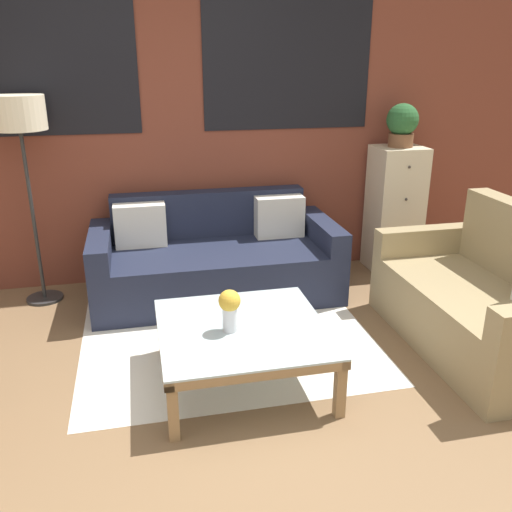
% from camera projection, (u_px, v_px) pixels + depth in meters
% --- Properties ---
extents(ground_plane, '(16.00, 16.00, 0.00)m').
position_uv_depth(ground_plane, '(226.00, 458.00, 2.61)').
color(ground_plane, brown).
extents(wall_back_brick, '(8.40, 0.09, 2.80)m').
position_uv_depth(wall_back_brick, '(172.00, 111.00, 4.36)').
color(wall_back_brick, brown).
rests_on(wall_back_brick, ground_plane).
extents(rug, '(1.95, 1.74, 0.00)m').
position_uv_depth(rug, '(226.00, 335.00, 3.77)').
color(rug, silver).
rests_on(rug, ground_plane).
extents(couch_dark, '(1.92, 0.88, 0.78)m').
position_uv_depth(couch_dark, '(215.00, 261.00, 4.35)').
color(couch_dark, '#1E2338').
rests_on(couch_dark, ground_plane).
extents(settee_vintage, '(0.80, 1.51, 0.92)m').
position_uv_depth(settee_vintage, '(485.00, 303.00, 3.52)').
color(settee_vintage, '#99845B').
rests_on(settee_vintage, ground_plane).
extents(coffee_table, '(0.95, 0.95, 0.36)m').
position_uv_depth(coffee_table, '(242.00, 334.00, 3.13)').
color(coffee_table, silver).
rests_on(coffee_table, ground_plane).
extents(floor_lamp, '(0.38, 0.38, 1.57)m').
position_uv_depth(floor_lamp, '(19.00, 124.00, 3.85)').
color(floor_lamp, '#2D2D2D').
rests_on(floor_lamp, ground_plane).
extents(drawer_cabinet, '(0.42, 0.40, 1.10)m').
position_uv_depth(drawer_cabinet, '(394.00, 209.00, 4.80)').
color(drawer_cabinet, beige).
rests_on(drawer_cabinet, ground_plane).
extents(potted_plant, '(0.27, 0.27, 0.36)m').
position_uv_depth(potted_plant, '(402.00, 124.00, 4.54)').
color(potted_plant, brown).
rests_on(potted_plant, drawer_cabinet).
extents(flower_vase, '(0.12, 0.12, 0.25)m').
position_uv_depth(flower_vase, '(230.00, 307.00, 3.01)').
color(flower_vase, silver).
rests_on(flower_vase, coffee_table).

